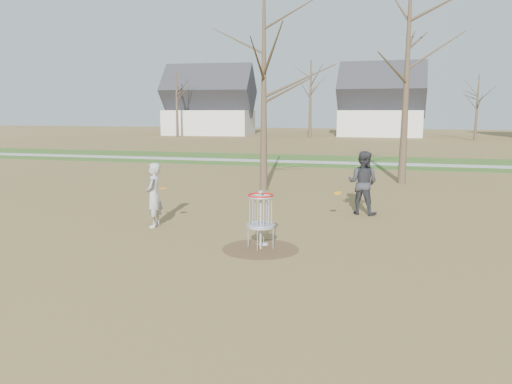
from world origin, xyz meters
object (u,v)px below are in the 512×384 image
Objects in this scene: player_throwing at (363,183)px; disc_golf_basket at (261,211)px; disc_grounded at (263,244)px; player_standing at (154,195)px.

disc_golf_basket is (-2.10, -4.71, -0.08)m from player_throwing.
player_standing is at bearing 162.23° from disc_grounded.
player_throwing is 1.47× the size of disc_golf_basket.
player_standing is 1.33× the size of disc_golf_basket.
disc_grounded is (-2.13, -4.32, -0.97)m from player_throwing.
player_throwing reaches higher than disc_golf_basket.
disc_golf_basket reaches higher than disc_grounded.
disc_grounded is at bearing 79.92° from player_throwing.
player_standing reaches higher than disc_golf_basket.
player_throwing is 4.91m from disc_grounded.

